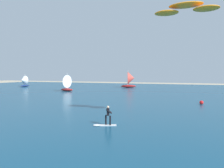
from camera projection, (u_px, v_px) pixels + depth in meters
ocean at (164, 94)px, 50.20m from camera, size 160.00×90.00×0.10m
kitesurfer at (106, 118)px, 19.17m from camera, size 2.01×1.31×1.67m
kite at (186, 9)px, 20.26m from camera, size 5.71×2.14×0.85m
sailboat_heeled_over at (131, 79)px, 70.74m from camera, size 4.90×4.32×5.50m
sailboat_center_horizon at (24, 81)px, 74.83m from camera, size 3.01×3.53×4.09m
sailboat_outermost at (65, 83)px, 56.65m from camera, size 3.96×3.43×4.50m
marker_buoy at (201, 102)px, 32.19m from camera, size 0.56×0.56×0.56m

